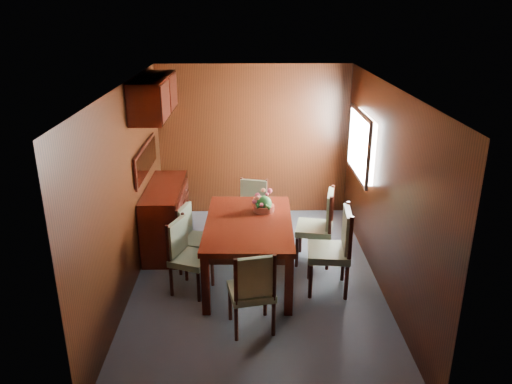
{
  "coord_description": "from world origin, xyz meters",
  "views": [
    {
      "loc": [
        -0.11,
        -5.42,
        3.23
      ],
      "look_at": [
        0.0,
        0.36,
        1.05
      ],
      "focal_mm": 35.0,
      "sensor_mm": 36.0,
      "label": 1
    }
  ],
  "objects_px": {
    "dining_table": "(249,230)",
    "chair_head": "(253,288)",
    "flower_centerpiece": "(264,201)",
    "chair_right_near": "(336,245)",
    "chair_left_near": "(186,252)",
    "sideboard": "(166,217)"
  },
  "relations": [
    {
      "from": "dining_table",
      "to": "flower_centerpiece",
      "type": "xyz_separation_m",
      "value": [
        0.19,
        0.32,
        0.24
      ]
    },
    {
      "from": "chair_head",
      "to": "flower_centerpiece",
      "type": "distance_m",
      "value": 1.47
    },
    {
      "from": "chair_left_near",
      "to": "chair_right_near",
      "type": "relative_size",
      "value": 0.86
    },
    {
      "from": "chair_left_near",
      "to": "flower_centerpiece",
      "type": "distance_m",
      "value": 1.17
    },
    {
      "from": "sideboard",
      "to": "chair_right_near",
      "type": "height_order",
      "value": "chair_right_near"
    },
    {
      "from": "chair_left_near",
      "to": "chair_head",
      "type": "xyz_separation_m",
      "value": [
        0.78,
        -0.84,
        0.02
      ]
    },
    {
      "from": "sideboard",
      "to": "flower_centerpiece",
      "type": "distance_m",
      "value": 1.55
    },
    {
      "from": "dining_table",
      "to": "flower_centerpiece",
      "type": "bearing_deg",
      "value": 60.75
    },
    {
      "from": "chair_right_near",
      "to": "flower_centerpiece",
      "type": "bearing_deg",
      "value": 59.87
    },
    {
      "from": "sideboard",
      "to": "flower_centerpiece",
      "type": "height_order",
      "value": "flower_centerpiece"
    },
    {
      "from": "chair_left_near",
      "to": "flower_centerpiece",
      "type": "height_order",
      "value": "flower_centerpiece"
    },
    {
      "from": "chair_right_near",
      "to": "dining_table",
      "type": "bearing_deg",
      "value": 80.69
    },
    {
      "from": "dining_table",
      "to": "chair_left_near",
      "type": "distance_m",
      "value": 0.8
    },
    {
      "from": "chair_head",
      "to": "chair_left_near",
      "type": "bearing_deg",
      "value": 121.35
    },
    {
      "from": "dining_table",
      "to": "chair_head",
      "type": "xyz_separation_m",
      "value": [
        0.03,
        -1.09,
        -0.15
      ]
    },
    {
      "from": "chair_right_near",
      "to": "flower_centerpiece",
      "type": "xyz_separation_m",
      "value": [
        -0.83,
        0.59,
        0.33
      ]
    },
    {
      "from": "dining_table",
      "to": "chair_head",
      "type": "height_order",
      "value": "chair_head"
    },
    {
      "from": "flower_centerpiece",
      "to": "chair_right_near",
      "type": "bearing_deg",
      "value": -35.68
    },
    {
      "from": "chair_left_near",
      "to": "chair_head",
      "type": "height_order",
      "value": "chair_head"
    },
    {
      "from": "chair_head",
      "to": "flower_centerpiece",
      "type": "xyz_separation_m",
      "value": [
        0.16,
        1.41,
        0.39
      ]
    },
    {
      "from": "dining_table",
      "to": "chair_right_near",
      "type": "relative_size",
      "value": 1.61
    },
    {
      "from": "sideboard",
      "to": "flower_centerpiece",
      "type": "xyz_separation_m",
      "value": [
        1.35,
        -0.61,
        0.46
      ]
    }
  ]
}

